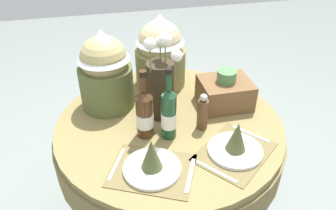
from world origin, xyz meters
The scene contains 10 objects.
dining_table centered at (0.00, 0.00, 0.62)m, with size 1.14×1.14×0.76m.
place_setting_left centered at (-0.14, -0.31, 0.81)m, with size 0.42×0.38×0.16m.
place_setting_right centered at (0.23, -0.28, 0.81)m, with size 0.43×0.42×0.16m.
flower_vase centered at (-0.03, 0.07, 0.94)m, with size 0.18×0.17×0.45m.
wine_bottle_left centered at (-0.13, -0.07, 0.88)m, with size 0.08×0.08×0.34m.
wine_bottle_right centered at (-0.03, -0.11, 0.89)m, with size 0.07×0.07×0.36m.
pepper_mill centered at (0.14, -0.08, 0.85)m, with size 0.05×0.05×0.19m.
gift_tub_back_left centered at (-0.28, 0.22, 0.98)m, with size 0.28×0.28×0.42m.
gift_tub_back_centre centered at (0.04, 0.38, 0.98)m, with size 0.28×0.28×0.42m.
woven_basket_side_right centered at (0.32, 0.09, 0.84)m, with size 0.26×0.22×0.20m.
Camera 1 is at (-0.30, -1.27, 1.75)m, focal length 35.18 mm.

